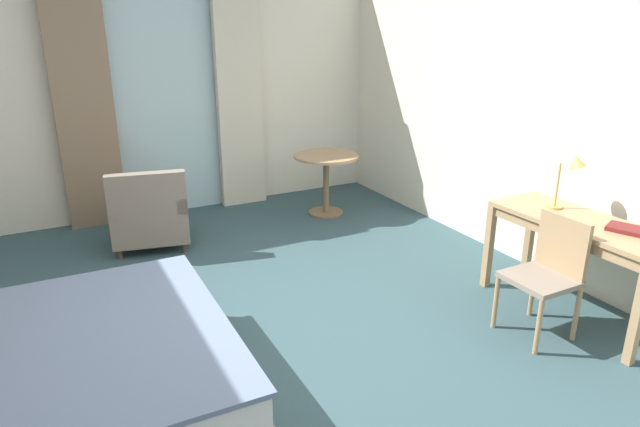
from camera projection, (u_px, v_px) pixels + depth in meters
name	position (u px, v px, depth m)	size (l,w,h in m)	color
ground	(276.00, 352.00, 3.96)	(5.91, 7.22, 0.10)	#334C51
wall_back	(155.00, 88.00, 6.26)	(5.51, 0.12, 2.89)	silver
wall_right	(570.00, 113.00, 4.63)	(0.12, 6.82, 2.89)	silver
balcony_glass_door	(165.00, 104.00, 6.29)	(1.27, 0.02, 2.55)	silver
curtain_panel_left	(83.00, 103.00, 5.80)	(0.59, 0.10, 2.71)	#897056
curtain_panel_right	(239.00, 93.00, 6.55)	(0.55, 0.10, 2.71)	beige
bed	(33.00, 389.00, 3.07)	(2.14, 1.90, 0.96)	tan
writing_desk	(582.00, 232.00, 4.18)	(0.59, 1.39, 0.77)	tan
desk_chair	(548.00, 269.00, 3.97)	(0.42, 0.44, 0.88)	gray
desk_lamp	(573.00, 169.00, 4.26)	(0.18, 0.24, 0.47)	tan
closed_book	(631.00, 230.00, 3.92)	(0.18, 0.30, 0.03)	maroon
armchair_by_window	(150.00, 215.00, 5.55)	(0.85, 0.85, 0.83)	gray
round_cafe_table	(326.00, 170.00, 6.43)	(0.74, 0.74, 0.71)	tan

